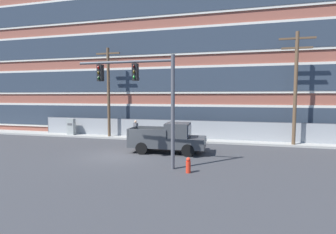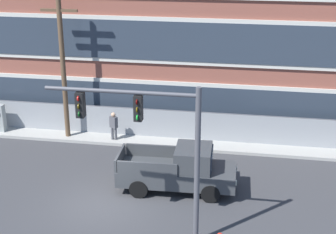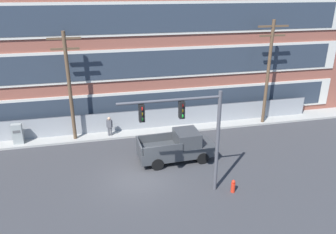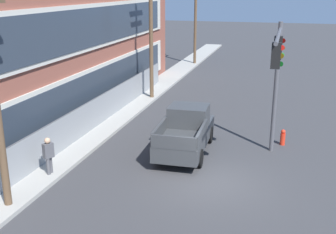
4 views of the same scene
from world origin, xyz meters
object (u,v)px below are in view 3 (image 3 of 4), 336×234
Objects in this scene: utility_pole_near_corner at (69,83)px; utility_pole_midblock at (268,69)px; electrical_cabinet at (18,135)px; traffic_signal_mast at (190,125)px; fire_hydrant at (233,186)px; pedestrian_near_cabinet at (110,126)px; pickup_truck_dark_grey at (178,147)px.

utility_pole_midblock is (15.47, -0.21, 0.27)m from utility_pole_near_corner.
utility_pole_near_corner is 4.82× the size of electrical_cabinet.
traffic_signal_mast is at bearing -39.28° from electrical_cabinet.
traffic_signal_mast is 7.61× the size of fire_hydrant.
fire_hydrant is at bearing -11.12° from traffic_signal_mast.
traffic_signal_mast reaches higher than pedestrian_near_cabinet.
pickup_truck_dark_grey is 3.09× the size of electrical_cabinet.
electrical_cabinet is 15.81m from fire_hydrant.
traffic_signal_mast is 3.51× the size of pedestrian_near_cabinet.
fire_hydrant is (2.48, -0.49, -3.83)m from traffic_signal_mast.
utility_pole_near_corner is at bearing 178.55° from pedestrian_near_cabinet.
utility_pole_midblock is 19.87m from electrical_cabinet.
utility_pole_near_corner is at bearing -0.71° from electrical_cabinet.
traffic_signal_mast is 0.69× the size of utility_pole_midblock.
fire_hydrant is at bearing -34.96° from electrical_cabinet.
traffic_signal_mast is 0.73× the size of utility_pole_near_corner.
utility_pole_midblock reaches higher than utility_pole_near_corner.
utility_pole_midblock is at bearing -0.62° from pedestrian_near_cabinet.
pickup_truck_dark_grey is 0.64× the size of utility_pole_near_corner.
pedestrian_near_cabinet is (-12.86, 0.14, -3.79)m from utility_pole_midblock.
electrical_cabinet is at bearing 179.29° from utility_pole_near_corner.
pickup_truck_dark_grey is at bearing 84.32° from traffic_signal_mast.
utility_pole_near_corner is 4.81× the size of pedestrian_near_cabinet.
utility_pole_near_corner is (-6.47, 8.52, 0.27)m from traffic_signal_mast.
electrical_cabinet reaches higher than fire_hydrant.
electrical_cabinet is (-4.01, 0.05, -3.64)m from utility_pole_near_corner.
fire_hydrant is at bearing -64.18° from pickup_truck_dark_grey.
utility_pole_near_corner is at bearing 179.24° from utility_pole_midblock.
fire_hydrant is (6.33, -8.94, -0.59)m from pedestrian_near_cabinet.
utility_pole_near_corner is 10.43× the size of fire_hydrant.
pickup_truck_dark_grey is 6.68× the size of fire_hydrant.
pickup_truck_dark_grey is at bearing -47.44° from pedestrian_near_cabinet.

